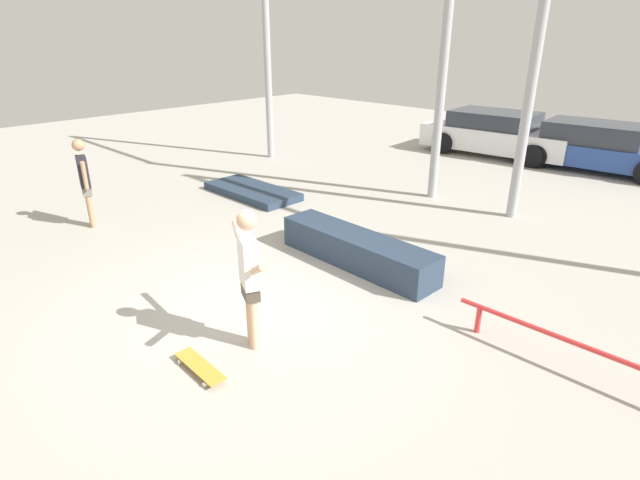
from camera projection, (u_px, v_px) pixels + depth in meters
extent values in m
plane|color=#B2ADA3|center=(253.00, 308.00, 6.94)|extent=(36.00, 36.00, 0.00)
cylinder|color=#DBAD89|center=(251.00, 312.00, 6.06)|extent=(0.11, 0.11, 0.82)
cylinder|color=#DBAD89|center=(253.00, 319.00, 5.93)|extent=(0.11, 0.11, 0.82)
cube|color=#4C4238|center=(250.00, 291.00, 5.86)|extent=(0.34, 0.28, 0.18)
cube|color=silver|center=(249.00, 262.00, 5.72)|extent=(0.40, 0.31, 0.60)
sphere|color=#DBAD89|center=(246.00, 220.00, 5.52)|extent=(0.23, 0.23, 0.23)
cylinder|color=#DBAD89|center=(240.00, 238.00, 6.06)|extent=(0.50, 0.30, 0.34)
cylinder|color=#DBAD89|center=(258.00, 269.00, 5.28)|extent=(0.50, 0.30, 0.34)
cube|color=gold|center=(200.00, 366.00, 5.65)|extent=(0.81, 0.25, 0.01)
cylinder|color=silver|center=(222.00, 376.00, 5.55)|extent=(0.06, 0.03, 0.05)
cylinder|color=silver|center=(205.00, 385.00, 5.41)|extent=(0.06, 0.03, 0.05)
cylinder|color=silver|center=(196.00, 355.00, 5.91)|extent=(0.06, 0.03, 0.05)
cylinder|color=silver|center=(180.00, 362.00, 5.78)|extent=(0.06, 0.03, 0.05)
cube|color=#28384C|center=(357.00, 250.00, 8.16)|extent=(2.94, 0.78, 0.52)
cube|color=#28384C|center=(252.00, 191.00, 11.70)|extent=(2.42, 1.09, 0.17)
cylinder|color=red|center=(577.00, 344.00, 5.53)|extent=(2.84, 0.07, 0.06)
cylinder|color=red|center=(478.00, 319.00, 6.34)|extent=(0.07, 0.07, 0.37)
cylinder|color=#A5A8AD|center=(266.00, 37.00, 13.91)|extent=(0.20, 0.20, 6.79)
cylinder|color=#A5A8AD|center=(446.00, 40.00, 10.30)|extent=(0.20, 0.20, 6.79)
cylinder|color=#A5A8AD|center=(538.00, 41.00, 9.08)|extent=(0.20, 0.20, 6.79)
cube|color=white|center=(498.00, 138.00, 15.32)|extent=(4.52, 2.11, 0.66)
cube|color=#2D333D|center=(495.00, 119.00, 15.20)|extent=(2.53, 1.83, 0.47)
cylinder|color=black|center=(552.00, 146.00, 15.20)|extent=(0.66, 0.26, 0.64)
cylinder|color=black|center=(532.00, 156.00, 13.95)|extent=(0.66, 0.26, 0.64)
cylinder|color=black|center=(468.00, 135.00, 16.82)|extent=(0.66, 0.26, 0.64)
cylinder|color=black|center=(443.00, 143.00, 15.57)|extent=(0.66, 0.26, 0.64)
cube|color=#284793|center=(597.00, 153.00, 13.67)|extent=(4.51, 1.98, 0.56)
cube|color=#2D333D|center=(595.00, 133.00, 13.56)|extent=(2.52, 1.70, 0.54)
cylinder|color=black|center=(554.00, 147.00, 15.10)|extent=(0.65, 0.26, 0.64)
cylinder|color=black|center=(536.00, 156.00, 13.94)|extent=(0.65, 0.26, 0.64)
cylinder|color=tan|center=(90.00, 208.00, 9.64)|extent=(0.10, 0.10, 0.81)
cylinder|color=tan|center=(89.00, 206.00, 9.76)|extent=(0.10, 0.10, 0.81)
cube|color=slate|center=(87.00, 190.00, 9.57)|extent=(0.33, 0.24, 0.18)
cube|color=#26262D|center=(83.00, 172.00, 9.43)|extent=(0.38, 0.27, 0.59)
sphere|color=tan|center=(78.00, 145.00, 9.23)|extent=(0.22, 0.22, 0.22)
cylinder|color=tan|center=(85.00, 175.00, 9.24)|extent=(0.17, 0.12, 0.55)
cylinder|color=tan|center=(82.00, 169.00, 9.64)|extent=(0.17, 0.12, 0.55)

